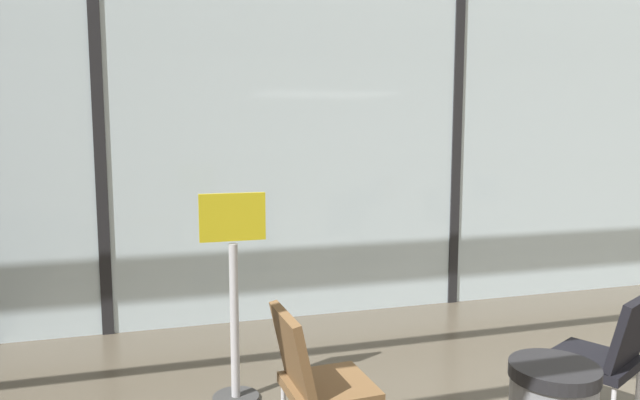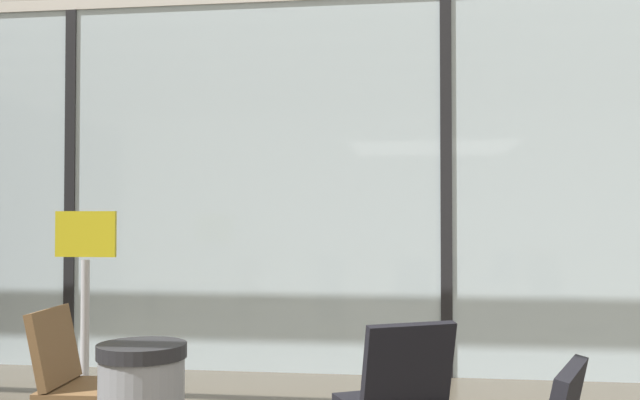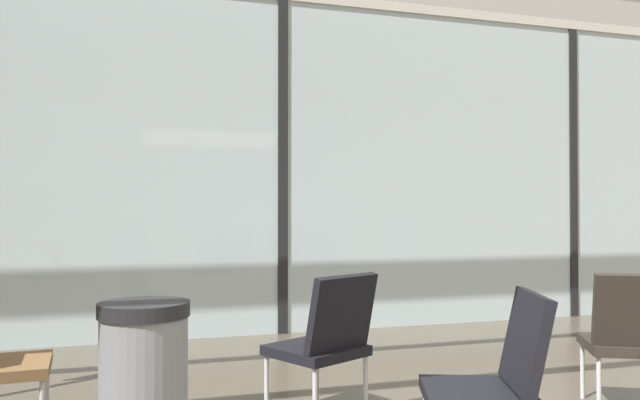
{
  "view_description": "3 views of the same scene",
  "coord_description": "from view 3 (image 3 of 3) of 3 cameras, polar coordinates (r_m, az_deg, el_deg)",
  "views": [
    {
      "loc": [
        -3.04,
        -0.25,
        1.86
      ],
      "look_at": [
        -1.65,
        4.59,
        1.24
      ],
      "focal_mm": 32.29,
      "sensor_mm": 36.0,
      "label": 1
    },
    {
      "loc": [
        -0.28,
        -1.16,
        1.39
      ],
      "look_at": [
        -1.08,
        4.84,
        1.55
      ],
      "focal_mm": 39.89,
      "sensor_mm": 36.0,
      "label": 2
    },
    {
      "loc": [
        -1.49,
        -0.97,
        1.24
      ],
      "look_at": [
        0.24,
        4.65,
        1.33
      ],
      "focal_mm": 35.16,
      "sensor_mm": 36.0,
      "label": 3
    }
  ],
  "objects": [
    {
      "name": "lounge_chair_4",
      "position": [
        4.32,
        26.38,
        -10.8
      ],
      "size": [
        0.67,
        0.69,
        0.87
      ],
      "rotation": [
        0.0,
        0.0,
        2.66
      ],
      "color": "#28231E",
      "rests_on": "ground"
    },
    {
      "name": "window_mullion_1",
      "position": [
        6.37,
        -3.5,
        3.07
      ],
      "size": [
        0.1,
        0.12,
        3.37
      ],
      "primitive_type": "cube",
      "color": "black",
      "rests_on": "ground"
    },
    {
      "name": "glass_curtain_wall",
      "position": [
        6.37,
        -3.5,
        3.07
      ],
      "size": [
        14.0,
        0.08,
        3.37
      ],
      "primitive_type": "cube",
      "color": "silver",
      "rests_on": "ground"
    },
    {
      "name": "window_mullion_2",
      "position": [
        7.95,
        21.86,
        2.35
      ],
      "size": [
        0.1,
        0.12,
        3.37
      ],
      "primitive_type": "cube",
      "color": "black",
      "rests_on": "ground"
    },
    {
      "name": "parked_airplane",
      "position": [
        11.67,
        -16.49,
        3.15
      ],
      "size": [
        12.82,
        4.11,
        4.11
      ],
      "color": "silver",
      "rests_on": "ground"
    },
    {
      "name": "lounge_chair_1",
      "position": [
        3.78,
        0.59,
        -12.34
      ],
      "size": [
        0.67,
        0.69,
        0.87
      ],
      "rotation": [
        0.0,
        0.0,
        3.62
      ],
      "color": "black",
      "rests_on": "ground"
    },
    {
      "name": "lounge_chair_5",
      "position": [
        3.05,
        15.84,
        -15.08
      ],
      "size": [
        0.66,
        0.63,
        0.87
      ],
      "rotation": [
        0.0,
        0.0,
        4.36
      ],
      "color": "black",
      "rests_on": "ground"
    }
  ]
}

